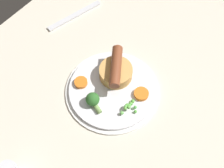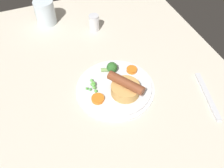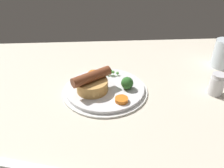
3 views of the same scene
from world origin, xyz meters
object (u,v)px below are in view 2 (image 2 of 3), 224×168
(fork, at_px, (207,95))
(broccoli_floret_near, at_px, (111,68))
(sausage_pudding, at_px, (126,88))
(carrot_slice_0, at_px, (98,99))
(dinner_plate, at_px, (115,87))
(pea_pile, at_px, (93,85))
(salt_shaker, at_px, (94,23))
(carrot_slice_2, at_px, (132,70))
(drinking_glass, at_px, (45,12))

(fork, bearing_deg, broccoli_floret_near, -114.07)
(sausage_pudding, distance_m, carrot_slice_0, 0.09)
(dinner_plate, distance_m, broccoli_floret_near, 0.07)
(sausage_pudding, relative_size, broccoli_floret_near, 1.90)
(pea_pile, distance_m, salt_shaker, 0.30)
(salt_shaker, bearing_deg, dinner_plate, -6.64)
(pea_pile, distance_m, fork, 0.35)
(dinner_plate, height_order, carrot_slice_2, carrot_slice_2)
(dinner_plate, bearing_deg, fork, 62.82)
(dinner_plate, xyz_separation_m, broccoli_floret_near, (-0.06, 0.01, 0.02))
(drinking_glass, bearing_deg, dinner_plate, 16.79)
(dinner_plate, bearing_deg, sausage_pudding, 25.80)
(dinner_plate, bearing_deg, carrot_slice_0, -65.30)
(dinner_plate, relative_size, drinking_glass, 2.55)
(broccoli_floret_near, xyz_separation_m, fork, (0.19, 0.24, -0.03))
(pea_pile, bearing_deg, carrot_slice_2, 98.71)
(fork, bearing_deg, carrot_slice_0, -92.49)
(broccoli_floret_near, distance_m, fork, 0.30)
(dinner_plate, xyz_separation_m, pea_pile, (-0.02, -0.07, 0.02))
(dinner_plate, xyz_separation_m, fork, (0.13, 0.25, -0.00))
(pea_pile, distance_m, carrot_slice_2, 0.14)
(dinner_plate, height_order, pea_pile, pea_pile)
(dinner_plate, bearing_deg, pea_pile, -105.30)
(salt_shaker, bearing_deg, carrot_slice_2, 7.77)
(carrot_slice_0, bearing_deg, fork, 73.07)
(carrot_slice_2, height_order, drinking_glass, drinking_glass)
(dinner_plate, xyz_separation_m, carrot_slice_2, (-0.04, 0.07, 0.01))
(broccoli_floret_near, height_order, drinking_glass, drinking_glass)
(dinner_plate, distance_m, fork, 0.28)
(broccoli_floret_near, relative_size, drinking_glass, 0.60)
(sausage_pudding, relative_size, drinking_glass, 1.15)
(pea_pile, height_order, salt_shaker, salt_shaker)
(pea_pile, height_order, drinking_glass, drinking_glass)
(dinner_plate, height_order, drinking_glass, drinking_glass)
(dinner_plate, relative_size, salt_shaker, 3.89)
(carrot_slice_2, bearing_deg, dinner_plate, -61.50)
(dinner_plate, bearing_deg, salt_shaker, 173.36)
(carrot_slice_2, xyz_separation_m, salt_shaker, (-0.27, -0.04, 0.01))
(sausage_pudding, xyz_separation_m, drinking_glass, (-0.45, -0.14, 0.01))
(drinking_glass, bearing_deg, carrot_slice_0, 7.33)
(pea_pile, bearing_deg, salt_shaker, 160.61)
(broccoli_floret_near, distance_m, carrot_slice_0, 0.12)
(dinner_plate, distance_m, sausage_pudding, 0.05)
(carrot_slice_0, bearing_deg, pea_pile, 177.61)
(carrot_slice_2, bearing_deg, broccoli_floret_near, -110.17)
(carrot_slice_0, xyz_separation_m, fork, (0.10, 0.31, -0.02))
(fork, bearing_deg, dinner_plate, -102.74)
(dinner_plate, distance_m, carrot_slice_0, 0.08)
(carrot_slice_2, xyz_separation_m, fork, (0.17, 0.18, -0.02))
(salt_shaker, bearing_deg, fork, 26.11)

